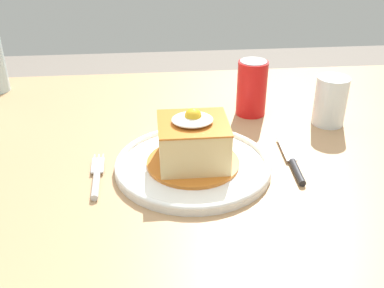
{
  "coord_description": "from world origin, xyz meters",
  "views": [
    {
      "loc": [
        -0.05,
        -0.79,
        1.18
      ],
      "look_at": [
        0.02,
        -0.08,
        0.79
      ],
      "focal_mm": 42.06,
      "sensor_mm": 36.0,
      "label": 1
    }
  ],
  "objects_px": {
    "fork": "(96,179)",
    "soda_can": "(252,88)",
    "main_plate": "(193,164)",
    "drinking_glass": "(330,104)",
    "knife": "(294,165)"
  },
  "relations": [
    {
      "from": "fork",
      "to": "soda_can",
      "type": "bearing_deg",
      "value": 37.68
    },
    {
      "from": "main_plate",
      "to": "drinking_glass",
      "type": "bearing_deg",
      "value": 27.05
    },
    {
      "from": "fork",
      "to": "drinking_glass",
      "type": "distance_m",
      "value": 0.51
    },
    {
      "from": "main_plate",
      "to": "fork",
      "type": "distance_m",
      "value": 0.17
    },
    {
      "from": "knife",
      "to": "drinking_glass",
      "type": "relative_size",
      "value": 1.58
    },
    {
      "from": "main_plate",
      "to": "soda_can",
      "type": "distance_m",
      "value": 0.28
    },
    {
      "from": "main_plate",
      "to": "knife",
      "type": "relative_size",
      "value": 1.7
    },
    {
      "from": "main_plate",
      "to": "knife",
      "type": "distance_m",
      "value": 0.18
    },
    {
      "from": "fork",
      "to": "soda_can",
      "type": "relative_size",
      "value": 1.14
    },
    {
      "from": "fork",
      "to": "soda_can",
      "type": "xyz_separation_m",
      "value": [
        0.32,
        0.25,
        0.06
      ]
    },
    {
      "from": "drinking_glass",
      "to": "fork",
      "type": "bearing_deg",
      "value": -159.03
    },
    {
      "from": "fork",
      "to": "drinking_glass",
      "type": "xyz_separation_m",
      "value": [
        0.48,
        0.18,
        0.04
      ]
    },
    {
      "from": "main_plate",
      "to": "knife",
      "type": "height_order",
      "value": "main_plate"
    },
    {
      "from": "soda_can",
      "to": "drinking_glass",
      "type": "distance_m",
      "value": 0.17
    },
    {
      "from": "soda_can",
      "to": "fork",
      "type": "bearing_deg",
      "value": -142.32
    }
  ]
}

